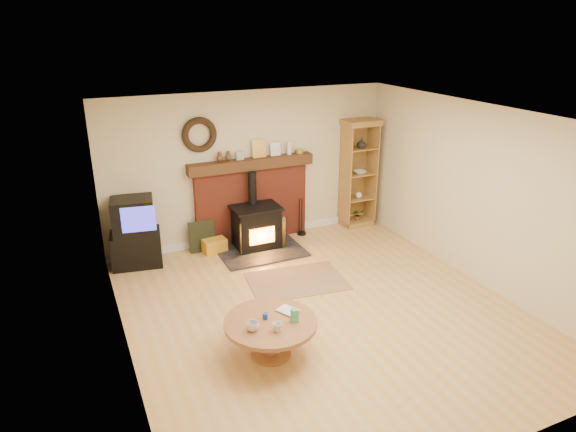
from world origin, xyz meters
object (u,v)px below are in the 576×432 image
tv_unit (135,234)px  coffee_table (271,328)px  wood_stove (257,228)px  curio_cabinet (358,173)px

tv_unit → coffee_table: size_ratio=1.04×
coffee_table → wood_stove: bearing=71.9°
tv_unit → coffee_table: (1.03, -3.07, -0.16)m
wood_stove → coffee_table: wood_stove is taller
wood_stove → coffee_table: (-0.94, -2.88, 0.01)m
wood_stove → tv_unit: size_ratio=1.26×
curio_cabinet → coffee_table: bearing=-134.1°
curio_cabinet → coffee_table: 4.44m
curio_cabinet → coffee_table: size_ratio=1.87×
wood_stove → tv_unit: wood_stove is taller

